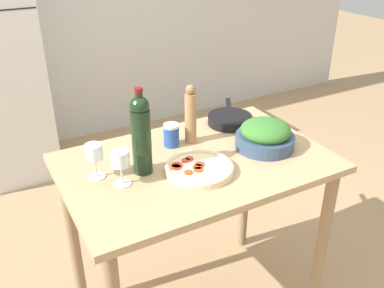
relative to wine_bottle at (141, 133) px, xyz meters
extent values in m
cube|color=tan|center=(0.23, -0.02, -0.19)|extent=(1.13, 0.74, 0.03)
cylinder|color=#967A55|center=(0.74, -0.33, -0.64)|extent=(0.06, 0.06, 0.87)
cylinder|color=#967A55|center=(-0.27, 0.29, -0.64)|extent=(0.06, 0.06, 0.87)
cylinder|color=#967A55|center=(0.74, 0.29, -0.64)|extent=(0.06, 0.06, 0.87)
cylinder|color=black|center=(0.00, 0.00, -0.04)|extent=(0.08, 0.08, 0.27)
sphere|color=black|center=(0.00, 0.00, 0.12)|extent=(0.08, 0.08, 0.08)
cylinder|color=black|center=(0.00, 0.00, 0.14)|extent=(0.03, 0.03, 0.06)
cylinder|color=maroon|center=(0.00, 0.00, 0.18)|extent=(0.03, 0.03, 0.02)
cylinder|color=silver|center=(-0.11, -0.05, -0.17)|extent=(0.07, 0.07, 0.00)
cylinder|color=silver|center=(-0.11, -0.05, -0.13)|extent=(0.01, 0.01, 0.08)
cylinder|color=white|center=(-0.11, -0.05, -0.06)|extent=(0.07, 0.07, 0.06)
cylinder|color=maroon|center=(-0.11, -0.05, -0.08)|extent=(0.06, 0.06, 0.02)
cylinder|color=silver|center=(-0.18, 0.05, -0.17)|extent=(0.07, 0.07, 0.00)
cylinder|color=silver|center=(-0.18, 0.05, -0.13)|extent=(0.01, 0.01, 0.08)
cylinder|color=white|center=(-0.18, 0.05, -0.06)|extent=(0.07, 0.07, 0.06)
cylinder|color=maroon|center=(-0.18, 0.05, -0.08)|extent=(0.06, 0.06, 0.01)
cylinder|color=#AD7F51|center=(0.30, 0.14, -0.06)|extent=(0.05, 0.05, 0.23)
sphere|color=#936C45|center=(0.30, 0.14, 0.08)|extent=(0.05, 0.05, 0.05)
cylinder|color=#384C6B|center=(0.56, -0.07, -0.14)|extent=(0.26, 0.26, 0.06)
ellipsoid|color=#38752D|center=(0.56, -0.07, -0.09)|extent=(0.22, 0.22, 0.09)
cylinder|color=beige|center=(0.20, -0.11, -0.16)|extent=(0.28, 0.28, 0.02)
torus|color=beige|center=(0.20, -0.11, -0.15)|extent=(0.28, 0.28, 0.02)
cylinder|color=#CD461D|center=(0.14, -0.13, -0.15)|extent=(0.03, 0.03, 0.01)
cylinder|color=#D4451E|center=(0.18, -0.13, -0.15)|extent=(0.04, 0.04, 0.01)
cylinder|color=red|center=(0.19, -0.11, -0.15)|extent=(0.04, 0.04, 0.01)
cylinder|color=red|center=(0.21, -0.09, -0.15)|extent=(0.04, 0.04, 0.01)
cylinder|color=red|center=(0.12, -0.06, -0.15)|extent=(0.05, 0.05, 0.01)
cylinder|color=red|center=(0.20, -0.03, -0.15)|extent=(0.03, 0.03, 0.01)
cylinder|color=red|center=(0.18, -0.04, -0.15)|extent=(0.03, 0.03, 0.01)
cylinder|color=red|center=(0.11, -0.07, -0.15)|extent=(0.04, 0.04, 0.01)
cylinder|color=#284CA3|center=(0.20, 0.15, -0.13)|extent=(0.07, 0.07, 0.09)
cylinder|color=white|center=(0.20, 0.15, -0.07)|extent=(0.07, 0.07, 0.01)
cylinder|color=black|center=(0.56, 0.22, -0.15)|extent=(0.22, 0.22, 0.05)
cylinder|color=black|center=(0.56, 0.22, -0.15)|extent=(0.18, 0.18, 0.04)
cube|color=black|center=(0.65, 0.37, -0.14)|extent=(0.09, 0.13, 0.02)
camera|label=1|loc=(-0.55, -1.40, 0.73)|focal=40.00mm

